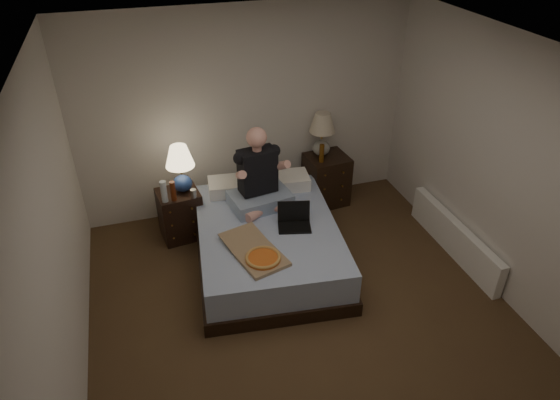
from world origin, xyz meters
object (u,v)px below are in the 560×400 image
object	(u,v)px
lamp_right	(322,134)
person	(259,169)
laptop	(295,218)
radiator	(454,238)
beer_bottle_right	(322,153)
lamp_left	(181,169)
bed	(268,243)
water_bottle	(164,192)
nightstand_left	(180,214)
beer_bottle_left	(173,191)
nightstand_right	(326,179)
soda_can	(194,193)
pizza_box	(263,259)

from	to	relation	value
lamp_right	person	bearing A→B (deg)	-146.47
laptop	radiator	xyz separation A→B (m)	(1.78, -0.34, -0.40)
lamp_right	beer_bottle_right	size ratio (longest dim) A/B	2.43
lamp_left	laptop	distance (m)	1.40
bed	beer_bottle_right	xyz separation A→B (m)	(0.94, 0.87, 0.53)
bed	water_bottle	size ratio (longest dim) A/B	7.74
nightstand_left	beer_bottle_left	size ratio (longest dim) A/B	2.58
nightstand_left	nightstand_right	distance (m)	1.91
beer_bottle_right	lamp_right	bearing A→B (deg)	70.27
lamp_left	beer_bottle_left	size ratio (longest dim) A/B	2.43
laptop	bed	bearing A→B (deg)	168.72
beer_bottle_right	laptop	bearing A→B (deg)	-124.48
nightstand_right	nightstand_left	bearing A→B (deg)	-179.21
bed	lamp_left	size ratio (longest dim) A/B	3.46
lamp_left	bed	bearing A→B (deg)	-45.79
soda_can	radiator	world-z (taller)	soda_can
radiator	lamp_left	bearing A→B (deg)	155.85
bed	soda_can	world-z (taller)	soda_can
nightstand_right	lamp_right	world-z (taller)	lamp_right
water_bottle	soda_can	xyz separation A→B (m)	(0.32, -0.01, -0.07)
nightstand_left	water_bottle	bearing A→B (deg)	-143.08
lamp_right	nightstand_left	bearing A→B (deg)	-171.58
beer_bottle_left	laptop	world-z (taller)	beer_bottle_left
lamp_left	soda_can	size ratio (longest dim) A/B	5.60
nightstand_right	person	world-z (taller)	person
person	pizza_box	bearing A→B (deg)	-112.48
soda_can	beer_bottle_right	size ratio (longest dim) A/B	0.43
lamp_right	radiator	world-z (taller)	lamp_right
water_bottle	pizza_box	size ratio (longest dim) A/B	0.33
person	radiator	distance (m)	2.31
bed	water_bottle	xyz separation A→B (m)	(-0.99, 0.62, 0.48)
nightstand_left	bed	bearing A→B (deg)	-49.61
radiator	bed	bearing A→B (deg)	167.07
nightstand_right	pizza_box	world-z (taller)	nightstand_right
lamp_left	water_bottle	world-z (taller)	lamp_left
beer_bottle_left	laptop	distance (m)	1.37
beer_bottle_left	beer_bottle_right	bearing A→B (deg)	7.68
pizza_box	beer_bottle_right	bearing A→B (deg)	35.89
radiator	laptop	bearing A→B (deg)	169.03
nightstand_right	radiator	xyz separation A→B (m)	(0.98, -1.43, -0.13)
bed	soda_can	size ratio (longest dim) A/B	19.36
lamp_right	pizza_box	distance (m)	2.05
water_bottle	beer_bottle_right	distance (m)	1.95
beer_bottle_left	person	size ratio (longest dim) A/B	0.25
lamp_right	beer_bottle_left	size ratio (longest dim) A/B	2.43
nightstand_right	water_bottle	world-z (taller)	water_bottle
nightstand_left	beer_bottle_left	xyz separation A→B (m)	(-0.06, -0.15, 0.41)
soda_can	laptop	distance (m)	1.19
lamp_right	radiator	bearing A→B (deg)	-55.52
water_bottle	radiator	xyz separation A→B (m)	(3.02, -1.09, -0.52)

